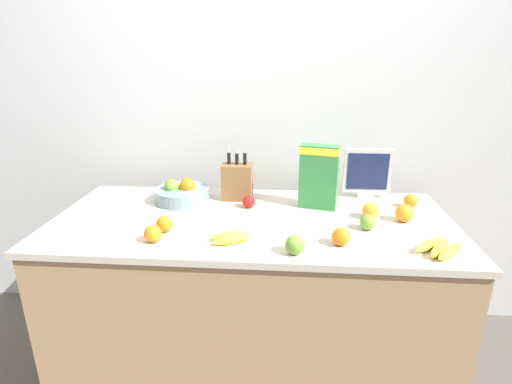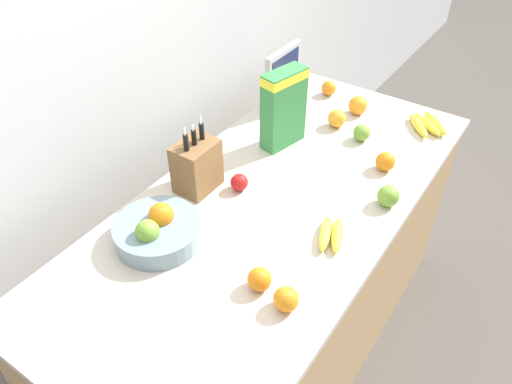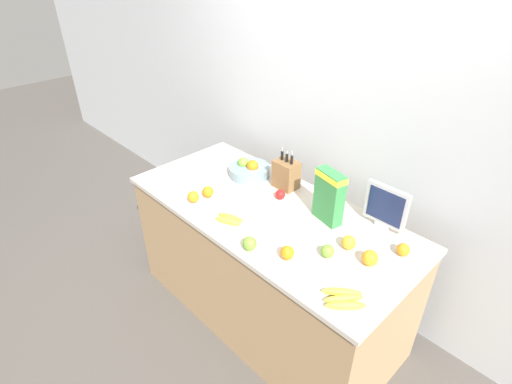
# 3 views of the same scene
# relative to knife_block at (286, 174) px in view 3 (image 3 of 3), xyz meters

# --- Properties ---
(ground_plane) EXTENTS (14.00, 14.00, 0.00)m
(ground_plane) POSITION_rel_knife_block_xyz_m (0.10, -0.27, -1.00)
(ground_plane) COLOR #514C47
(wall_back) EXTENTS (9.00, 0.06, 2.60)m
(wall_back) POSITION_rel_knife_block_xyz_m (0.10, 0.37, 0.30)
(wall_back) COLOR silver
(wall_back) RESTS_ON ground_plane
(counter) EXTENTS (1.88, 0.85, 0.90)m
(counter) POSITION_rel_knife_block_xyz_m (0.10, -0.27, -0.55)
(counter) COLOR tan
(counter) RESTS_ON ground_plane
(knife_block) EXTENTS (0.16, 0.12, 0.28)m
(knife_block) POSITION_rel_knife_block_xyz_m (0.00, 0.00, 0.00)
(knife_block) COLOR brown
(knife_block) RESTS_ON counter
(small_monitor) EXTENTS (0.25, 0.03, 0.27)m
(small_monitor) POSITION_rel_knife_block_xyz_m (0.69, 0.07, 0.05)
(small_monitor) COLOR #B7B7BC
(small_monitor) RESTS_ON counter
(cereal_box) EXTENTS (0.20, 0.12, 0.32)m
(cereal_box) POSITION_rel_knife_block_xyz_m (0.42, -0.10, 0.08)
(cereal_box) COLOR #338442
(cereal_box) RESTS_ON counter
(fruit_bowl) EXTENTS (0.28, 0.28, 0.13)m
(fruit_bowl) POSITION_rel_knife_block_xyz_m (-0.29, -0.07, -0.05)
(fruit_bowl) COLOR gray
(fruit_bowl) RESTS_ON counter
(banana_bunch_left) EXTENTS (0.18, 0.13, 0.04)m
(banana_bunch_left) POSITION_rel_knife_block_xyz_m (0.04, -0.53, -0.08)
(banana_bunch_left) COLOR yellow
(banana_bunch_left) RESTS_ON counter
(banana_bunch_right) EXTENTS (0.22, 0.21, 0.04)m
(banana_bunch_right) POSITION_rel_knife_block_xyz_m (0.86, -0.56, -0.08)
(banana_bunch_right) COLOR yellow
(banana_bunch_right) RESTS_ON counter
(apple_leftmost) EXTENTS (0.08, 0.08, 0.08)m
(apple_leftmost) POSITION_rel_knife_block_xyz_m (0.30, -0.61, -0.06)
(apple_leftmost) COLOR #6B9E33
(apple_leftmost) RESTS_ON counter
(apple_near_bananas) EXTENTS (0.07, 0.07, 0.07)m
(apple_near_bananas) POSITION_rel_knife_block_xyz_m (0.62, -0.36, -0.06)
(apple_near_bananas) COLOR #6B9E33
(apple_near_bananas) RESTS_ON counter
(apple_middle) EXTENTS (0.06, 0.06, 0.06)m
(apple_middle) POSITION_rel_knife_block_xyz_m (0.07, -0.13, -0.06)
(apple_middle) COLOR red
(apple_middle) RESTS_ON counter
(orange_back_center) EXTENTS (0.07, 0.07, 0.07)m
(orange_back_center) POSITION_rel_knife_block_xyz_m (-0.28, -0.55, -0.06)
(orange_back_center) COLOR orange
(orange_back_center) RESTS_ON counter
(orange_front_right) EXTENTS (0.07, 0.07, 0.07)m
(orange_front_right) POSITION_rel_knife_block_xyz_m (-0.27, -0.45, -0.06)
(orange_front_right) COLOR orange
(orange_front_right) RESTS_ON counter
(orange_mid_right) EXTENTS (0.07, 0.07, 0.07)m
(orange_mid_right) POSITION_rel_knife_block_xyz_m (0.89, -0.07, -0.06)
(orange_mid_right) COLOR orange
(orange_mid_right) RESTS_ON counter
(orange_mid_left) EXTENTS (0.08, 0.08, 0.08)m
(orange_mid_left) POSITION_rel_knife_block_xyz_m (0.66, -0.23, -0.06)
(orange_mid_left) COLOR orange
(orange_mid_left) RESTS_ON counter
(orange_by_cereal) EXTENTS (0.08, 0.08, 0.08)m
(orange_by_cereal) POSITION_rel_knife_block_xyz_m (0.81, -0.26, -0.06)
(orange_by_cereal) COLOR orange
(orange_by_cereal) RESTS_ON counter
(orange_front_left) EXTENTS (0.07, 0.07, 0.07)m
(orange_front_left) POSITION_rel_knife_block_xyz_m (0.49, -0.52, -0.06)
(orange_front_left) COLOR orange
(orange_front_left) RESTS_ON counter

